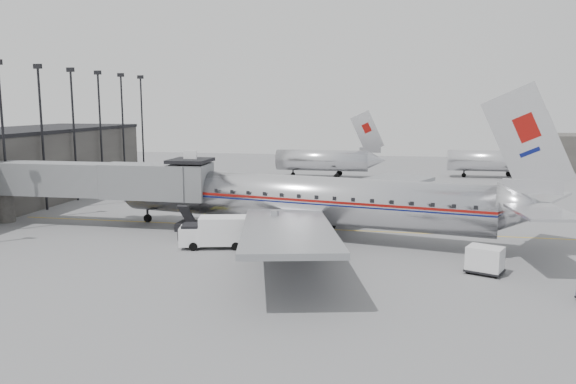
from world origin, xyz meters
name	(u,v)px	position (x,y,z in m)	size (l,w,h in m)	color
ground	(281,244)	(0.00, 0.00, 0.00)	(160.00, 160.00, 0.00)	slate
apron_line	(327,229)	(3.00, 6.00, 0.01)	(0.15, 60.00, 0.01)	gold
jet_bridge	(110,181)	(-16.66, 3.67, 4.18)	(21.00, 6.20, 7.10)	#595B5E
floodlight_masts	(59,130)	(-27.50, 13.00, 8.36)	(0.90, 42.25, 15.25)	black
distant_aircraft_near	(323,160)	(-1.79, 42.00, 2.73)	(16.39, 3.20, 10.26)	silver
distant_aircraft_mid	(497,160)	(24.21, 46.00, 2.73)	(16.39, 3.20, 10.26)	silver
airliner	(304,199)	(1.44, 2.84, 3.23)	(40.20, 36.90, 12.84)	silver
service_van	(215,231)	(-4.89, -2.01, 1.29)	(5.53, 3.11, 2.45)	white
baggage_cart_white	(485,259)	(14.91, -5.25, 0.97)	(2.83, 2.55, 1.82)	silver
ramp_worker	(205,223)	(-7.41, 3.00, 0.81)	(0.59, 0.39, 1.63)	gold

